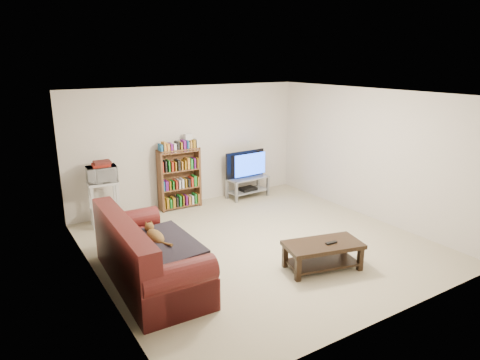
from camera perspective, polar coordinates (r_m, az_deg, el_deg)
floor at (r=7.04m, az=2.44°, el=-8.50°), size 5.00×5.00×0.00m
ceiling at (r=6.43m, az=2.70°, el=11.37°), size 5.00×5.00×0.00m
wall_back at (r=8.75m, az=-6.76°, el=4.55°), size 5.00×0.00×5.00m
wall_front at (r=4.89m, az=19.46°, el=-5.47°), size 5.00×0.00×5.00m
wall_left at (r=5.66m, az=-18.81°, el=-2.51°), size 0.00×5.00×5.00m
wall_right at (r=8.28m, az=17.01°, el=3.30°), size 0.00×5.00×5.00m
sofa at (r=5.90m, az=-12.63°, el=-10.41°), size 1.01×2.22×0.94m
blanket at (r=5.73m, az=-10.51°, el=-8.66°), size 0.91×1.14×0.19m
cat at (r=5.88m, az=-11.21°, el=-7.41°), size 0.26×0.61×0.18m
coffee_table at (r=6.26m, az=10.98°, el=-9.25°), size 1.19×0.79×0.40m
remote at (r=6.21m, az=12.07°, el=-8.18°), size 0.18×0.07×0.02m
tv_stand at (r=9.22m, az=1.03°, el=-0.48°), size 0.93×0.46×0.45m
television at (r=9.11m, az=1.04°, el=2.08°), size 0.98×0.19×0.56m
dvd_player at (r=9.25m, az=1.02°, el=-1.18°), size 0.38×0.28×0.06m
bookshelf at (r=8.57m, az=-8.08°, el=0.32°), size 0.85×0.28×1.21m
shelf_clutter at (r=8.47m, az=-7.68°, el=4.95°), size 0.62×0.19×0.28m
microwave_stand at (r=7.98m, az=-17.68°, el=-2.25°), size 0.54×0.42×0.82m
microwave at (r=7.86m, az=-17.94°, el=0.76°), size 0.53×0.39×0.28m
game_boxes at (r=7.82m, az=-18.04°, el=1.92°), size 0.32×0.29×0.05m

